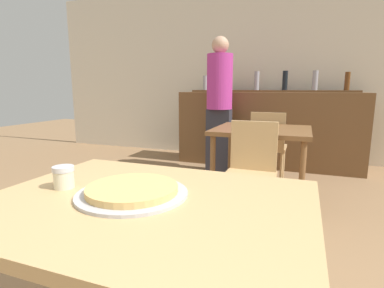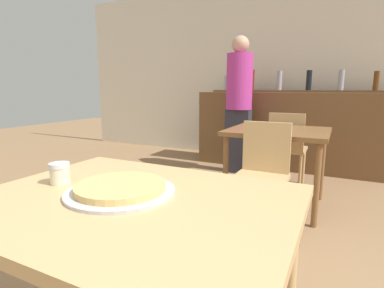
# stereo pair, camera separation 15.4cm
# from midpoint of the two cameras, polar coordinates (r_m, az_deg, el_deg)

# --- Properties ---
(wall_back) EXTENTS (8.00, 0.05, 2.80)m
(wall_back) POSITION_cam_midpoint_polar(r_m,az_deg,el_deg) (5.01, 14.43, 13.28)
(wall_back) COLOR silver
(wall_back) RESTS_ON ground_plane
(dining_table_near) EXTENTS (1.14, 0.88, 0.75)m
(dining_table_near) POSITION_cam_midpoint_polar(r_m,az_deg,el_deg) (1.12, -12.83, -14.04)
(dining_table_near) COLOR tan
(dining_table_near) RESTS_ON ground_plane
(dining_table_far) EXTENTS (0.90, 0.82, 0.75)m
(dining_table_far) POSITION_cam_midpoint_polar(r_m,az_deg,el_deg) (2.98, 11.70, 1.17)
(dining_table_far) COLOR brown
(dining_table_far) RESTS_ON ground_plane
(bar_counter) EXTENTS (2.60, 0.56, 1.08)m
(bar_counter) POSITION_cam_midpoint_polar(r_m,az_deg,el_deg) (4.54, 13.21, 2.74)
(bar_counter) COLOR brown
(bar_counter) RESTS_ON ground_plane
(bar_back_shelf) EXTENTS (2.39, 0.24, 0.33)m
(bar_back_shelf) POSITION_cam_midpoint_polar(r_m,az_deg,el_deg) (4.64, 13.74, 10.36)
(bar_back_shelf) COLOR brown
(bar_back_shelf) RESTS_ON bar_counter
(chair_far_side_front) EXTENTS (0.40, 0.40, 0.87)m
(chair_far_side_front) POSITION_cam_midpoint_polar(r_m,az_deg,el_deg) (2.45, 9.41, -4.41)
(chair_far_side_front) COLOR tan
(chair_far_side_front) RESTS_ON ground_plane
(chair_far_side_back) EXTENTS (0.40, 0.40, 0.87)m
(chair_far_side_back) POSITION_cam_midpoint_polar(r_m,az_deg,el_deg) (3.57, 13.08, 0.16)
(chair_far_side_back) COLOR tan
(chair_far_side_back) RESTS_ON ground_plane
(pizza_tray) EXTENTS (0.40, 0.40, 0.04)m
(pizza_tray) POSITION_cam_midpoint_polar(r_m,az_deg,el_deg) (1.13, -15.19, -8.69)
(pizza_tray) COLOR #B7B7BC
(pizza_tray) RESTS_ON dining_table_near
(cheese_shaker) EXTENTS (0.08, 0.08, 0.09)m
(cheese_shaker) POSITION_cam_midpoint_polar(r_m,az_deg,el_deg) (1.30, -26.38, -5.67)
(cheese_shaker) COLOR beige
(cheese_shaker) RESTS_ON dining_table_near
(person_standing) EXTENTS (0.34, 0.34, 1.80)m
(person_standing) POSITION_cam_midpoint_polar(r_m,az_deg,el_deg) (4.05, 4.14, 8.37)
(person_standing) COLOR #2D2D38
(person_standing) RESTS_ON ground_plane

